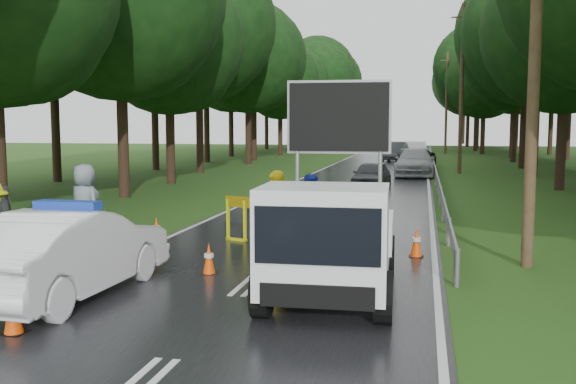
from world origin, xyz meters
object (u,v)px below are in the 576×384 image
(officer, at_px, (276,212))
(work_truck, at_px, (331,240))
(civilian, at_px, (313,212))
(police_sedan, at_px, (69,253))
(queue_car_fourth, at_px, (394,152))
(queue_car_second, at_px, (415,162))
(barrier, at_px, (271,211))
(queue_car_third, at_px, (416,158))
(queue_car_first, at_px, (371,176))

(officer, bearing_deg, work_truck, 74.46)
(work_truck, xyz_separation_m, officer, (-1.79, 3.56, -0.05))
(civilian, bearing_deg, police_sedan, -164.23)
(queue_car_fourth, bearing_deg, work_truck, -81.45)
(queue_car_second, bearing_deg, officer, -96.13)
(work_truck, bearing_deg, police_sedan, -170.93)
(police_sedan, distance_m, barrier, 5.66)
(queue_car_third, distance_m, queue_car_fourth, 8.37)
(queue_car_first, bearing_deg, work_truck, -84.03)
(queue_car_third, bearing_deg, queue_car_second, -82.12)
(work_truck, bearing_deg, civilian, 101.88)
(civilian, height_order, queue_car_third, civilian)
(queue_car_first, bearing_deg, police_sedan, -97.04)
(civilian, relative_size, queue_car_first, 0.47)
(queue_car_fourth, bearing_deg, officer, -84.04)
(queue_car_second, bearing_deg, police_sedan, -100.26)
(barrier, bearing_deg, work_truck, -42.78)
(police_sedan, xyz_separation_m, queue_car_fourth, (3.58, 42.37, 0.01))
(civilian, distance_m, queue_car_fourth, 37.34)
(barrier, distance_m, queue_car_first, 14.06)
(queue_car_first, distance_m, queue_car_second, 8.49)
(queue_car_third, bearing_deg, police_sedan, -91.06)
(work_truck, bearing_deg, queue_car_first, 90.37)
(work_truck, relative_size, queue_car_first, 1.25)
(work_truck, height_order, civilian, work_truck)
(queue_car_fourth, bearing_deg, queue_car_first, -82.52)
(officer, bearing_deg, queue_car_fourth, -133.73)
(work_truck, height_order, queue_car_fourth, work_truck)
(police_sedan, relative_size, queue_car_second, 0.87)
(civilian, bearing_deg, queue_car_fourth, 48.78)
(barrier, xyz_separation_m, civilian, (1.03, -0.14, 0.02))
(barrier, height_order, queue_car_first, queue_car_first)
(queue_car_first, bearing_deg, barrier, -91.74)
(queue_car_second, bearing_deg, queue_car_fourth, 97.72)
(civilian, height_order, queue_car_first, civilian)
(work_truck, relative_size, queue_car_fourth, 1.02)
(queue_car_third, bearing_deg, officer, -87.51)
(barrier, distance_m, civilian, 1.04)
(police_sedan, distance_m, queue_car_second, 27.99)
(barrier, height_order, civilian, civilian)
(queue_car_fourth, bearing_deg, barrier, -84.51)
(officer, relative_size, queue_car_third, 0.40)
(barrier, relative_size, queue_car_third, 0.55)
(police_sedan, xyz_separation_m, queue_car_first, (3.58, 19.17, -0.11))
(work_truck, xyz_separation_m, queue_car_first, (-0.78, 18.32, -0.36))
(work_truck, distance_m, queue_car_first, 18.34)
(queue_car_second, bearing_deg, civilian, -94.42)
(work_truck, relative_size, civilian, 2.65)
(civilian, xyz_separation_m, queue_car_third, (2.06, 29.17, -0.23))
(officer, relative_size, queue_car_second, 0.36)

